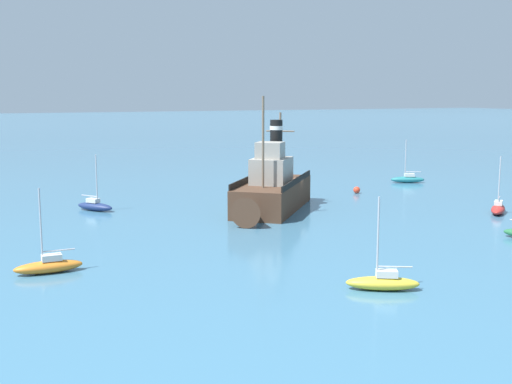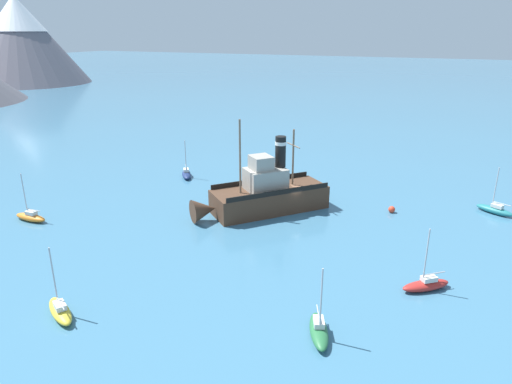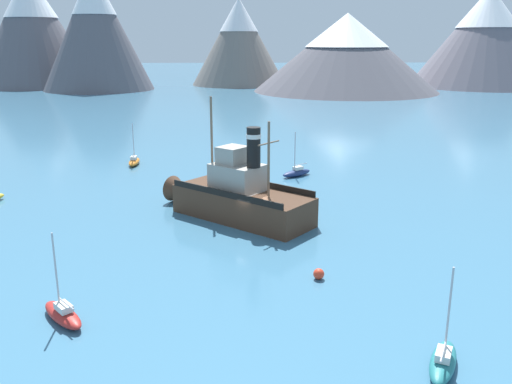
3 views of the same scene
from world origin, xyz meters
TOP-DOWN VIEW (x-y plane):
  - ground_plane at (0.00, 0.00)m, footprint 600.00×600.00m
  - old_tugboat at (-1.24, 2.58)m, footprint 13.16×11.90m
  - sailboat_orange at (-13.45, 22.64)m, footprint 1.11×3.80m
  - sailboat_red at (-10.44, -14.42)m, footprint 3.31×3.60m
  - sailboat_navy at (5.26, 16.48)m, footprint 3.71×3.13m
  - sailboat_yellow at (-24.06, 7.29)m, footprint 2.81×3.85m
  - sailboat_green at (-18.89, -8.93)m, footprint 3.92×2.53m
  - sailboat_teal at (8.13, -19.40)m, footprint 2.72×3.88m
  - mooring_buoy at (3.89, -9.68)m, footprint 0.69×0.69m

SIDE VIEW (x-z plane):
  - ground_plane at x=0.00m, z-range 0.00..0.00m
  - mooring_buoy at x=3.89m, z-range 0.00..0.69m
  - sailboat_orange at x=-13.45m, z-range -2.02..2.88m
  - sailboat_red at x=-10.44m, z-range -2.02..2.88m
  - sailboat_navy at x=5.26m, z-range -2.02..2.88m
  - sailboat_yellow at x=-24.06m, z-range -2.02..2.88m
  - sailboat_green at x=-18.89m, z-range -2.02..2.88m
  - sailboat_teal at x=8.13m, z-range -2.02..2.88m
  - old_tugboat at x=-1.24m, z-range -3.12..6.78m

